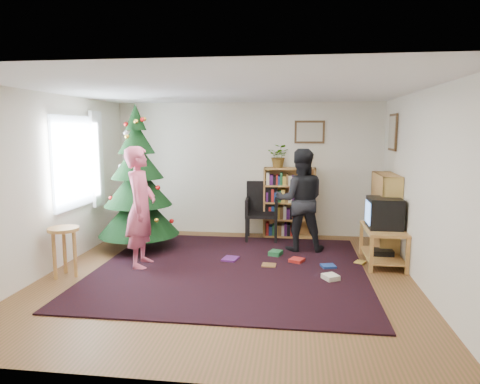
# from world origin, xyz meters

# --- Properties ---
(floor) EXTENTS (5.00, 5.00, 0.00)m
(floor) POSITION_xyz_m (0.00, 0.00, 0.00)
(floor) COLOR brown
(floor) RESTS_ON ground
(ceiling) EXTENTS (5.00, 5.00, 0.00)m
(ceiling) POSITION_xyz_m (0.00, 0.00, 2.50)
(ceiling) COLOR white
(ceiling) RESTS_ON wall_back
(wall_back) EXTENTS (5.00, 0.02, 2.50)m
(wall_back) POSITION_xyz_m (0.00, 2.50, 1.25)
(wall_back) COLOR silver
(wall_back) RESTS_ON floor
(wall_front) EXTENTS (5.00, 0.02, 2.50)m
(wall_front) POSITION_xyz_m (0.00, -2.50, 1.25)
(wall_front) COLOR silver
(wall_front) RESTS_ON floor
(wall_left) EXTENTS (0.02, 5.00, 2.50)m
(wall_left) POSITION_xyz_m (-2.50, 0.00, 1.25)
(wall_left) COLOR silver
(wall_left) RESTS_ON floor
(wall_right) EXTENTS (0.02, 5.00, 2.50)m
(wall_right) POSITION_xyz_m (2.50, 0.00, 1.25)
(wall_right) COLOR silver
(wall_right) RESTS_ON floor
(rug) EXTENTS (3.80, 3.60, 0.02)m
(rug) POSITION_xyz_m (0.00, 0.30, 0.01)
(rug) COLOR black
(rug) RESTS_ON floor
(window_pane) EXTENTS (0.04, 1.20, 1.40)m
(window_pane) POSITION_xyz_m (-2.47, 0.60, 1.50)
(window_pane) COLOR silver
(window_pane) RESTS_ON wall_left
(curtain) EXTENTS (0.06, 0.35, 1.60)m
(curtain) POSITION_xyz_m (-2.43, 1.30, 1.50)
(curtain) COLOR white
(curtain) RESTS_ON wall_left
(picture_back) EXTENTS (0.55, 0.03, 0.42)m
(picture_back) POSITION_xyz_m (1.15, 2.48, 1.95)
(picture_back) COLOR #4C3319
(picture_back) RESTS_ON wall_back
(picture_right) EXTENTS (0.03, 0.50, 0.60)m
(picture_right) POSITION_xyz_m (2.48, 1.75, 1.95)
(picture_right) COLOR #4C3319
(picture_right) RESTS_ON wall_right
(christmas_tree) EXTENTS (1.33, 1.33, 2.41)m
(christmas_tree) POSITION_xyz_m (-1.68, 1.17, 1.00)
(christmas_tree) COLOR #3F2816
(christmas_tree) RESTS_ON rug
(bookshelf_back) EXTENTS (0.95, 0.30, 1.30)m
(bookshelf_back) POSITION_xyz_m (0.80, 2.34, 0.66)
(bookshelf_back) COLOR #B89141
(bookshelf_back) RESTS_ON floor
(bookshelf_right) EXTENTS (0.30, 0.95, 1.30)m
(bookshelf_right) POSITION_xyz_m (2.34, 1.40, 0.66)
(bookshelf_right) COLOR #B89141
(bookshelf_right) RESTS_ON floor
(tv_stand) EXTENTS (0.55, 0.99, 0.55)m
(tv_stand) POSITION_xyz_m (2.22, 0.87, 0.33)
(tv_stand) COLOR #B89141
(tv_stand) RESTS_ON floor
(crt_tv) EXTENTS (0.48, 0.52, 0.45)m
(crt_tv) POSITION_xyz_m (2.22, 0.87, 0.77)
(crt_tv) COLOR black
(crt_tv) RESTS_ON tv_stand
(armchair) EXTENTS (0.60, 0.60, 1.05)m
(armchair) POSITION_xyz_m (0.31, 2.14, 0.57)
(armchair) COLOR black
(armchair) RESTS_ON rug
(stool) EXTENTS (0.41, 0.41, 0.68)m
(stool) POSITION_xyz_m (-2.20, -0.27, 0.53)
(stool) COLOR #B89141
(stool) RESTS_ON floor
(person_standing) EXTENTS (0.46, 0.67, 1.76)m
(person_standing) POSITION_xyz_m (-1.31, 0.29, 0.88)
(person_standing) COLOR #C54E6A
(person_standing) RESTS_ON rug
(person_by_chair) EXTENTS (0.86, 0.69, 1.69)m
(person_by_chair) POSITION_xyz_m (0.99, 1.43, 0.85)
(person_by_chair) COLOR black
(person_by_chair) RESTS_ON rug
(potted_plant) EXTENTS (0.46, 0.42, 0.43)m
(potted_plant) POSITION_xyz_m (0.60, 2.34, 1.51)
(potted_plant) COLOR gray
(potted_plant) RESTS_ON bookshelf_back
(table_lamp) EXTENTS (0.27, 0.27, 0.35)m
(table_lamp) POSITION_xyz_m (1.10, 2.34, 1.54)
(table_lamp) COLOR #A57F33
(table_lamp) RESTS_ON bookshelf_back
(floor_clutter) EXTENTS (2.15, 1.23, 0.08)m
(floor_clutter) POSITION_xyz_m (0.96, 0.61, 0.04)
(floor_clutter) COLOR #A51E19
(floor_clutter) RESTS_ON rug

